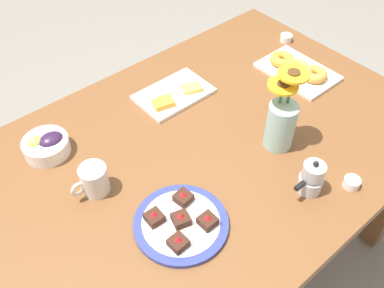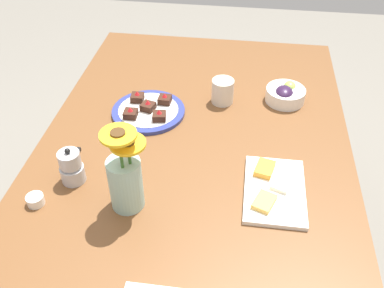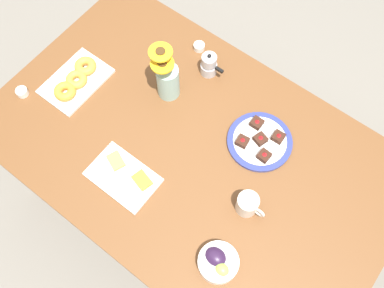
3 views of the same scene
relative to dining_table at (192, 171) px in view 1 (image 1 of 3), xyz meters
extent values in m
plane|color=slate|center=(0.00, 0.00, -0.65)|extent=(6.00, 6.00, 0.00)
cube|color=brown|center=(0.00, 0.00, 0.07)|extent=(1.60, 1.00, 0.04)
cube|color=brown|center=(-0.72, -0.42, -0.30)|extent=(0.07, 0.07, 0.70)
cylinder|color=beige|center=(0.30, -0.07, 0.13)|extent=(0.08, 0.08, 0.09)
cylinder|color=brown|center=(0.30, -0.07, 0.17)|extent=(0.07, 0.07, 0.00)
torus|color=beige|center=(0.35, -0.07, 0.13)|extent=(0.05, 0.01, 0.05)
cylinder|color=white|center=(0.34, -0.29, 0.11)|extent=(0.14, 0.14, 0.05)
ellipsoid|color=#2D1938|center=(0.32, -0.29, 0.13)|extent=(0.08, 0.06, 0.04)
ellipsoid|color=#9EC14C|center=(0.36, -0.31, 0.13)|extent=(0.05, 0.04, 0.04)
cube|color=white|center=(-0.13, -0.25, 0.09)|extent=(0.26, 0.17, 0.01)
cube|color=#EFB74C|center=(-0.19, -0.22, 0.11)|extent=(0.08, 0.07, 0.01)
cube|color=white|center=(-0.11, -0.27, 0.11)|extent=(0.08, 0.07, 0.01)
cube|color=orange|center=(-0.06, -0.22, 0.11)|extent=(0.08, 0.07, 0.02)
cube|color=white|center=(-0.57, -0.05, 0.09)|extent=(0.19, 0.28, 0.01)
torus|color=orange|center=(-0.56, -0.12, 0.12)|extent=(0.09, 0.09, 0.04)
torus|color=gold|center=(-0.56, -0.05, 0.12)|extent=(0.12, 0.12, 0.03)
torus|color=gold|center=(-0.57, 0.02, 0.12)|extent=(0.10, 0.10, 0.04)
cylinder|color=white|center=(-0.26, 0.40, 0.10)|extent=(0.05, 0.05, 0.03)
cylinder|color=#C68923|center=(-0.26, 0.40, 0.11)|extent=(0.04, 0.04, 0.01)
cylinder|color=white|center=(-0.71, -0.23, 0.10)|extent=(0.05, 0.05, 0.03)
cylinder|color=maroon|center=(-0.71, -0.23, 0.11)|extent=(0.04, 0.04, 0.01)
cylinder|color=navy|center=(0.19, 0.18, 0.09)|extent=(0.26, 0.26, 0.01)
cylinder|color=white|center=(0.19, 0.18, 0.09)|extent=(0.21, 0.21, 0.01)
cube|color=#381E14|center=(0.14, 0.23, 0.11)|extent=(0.04, 0.04, 0.02)
cone|color=red|center=(0.14, 0.23, 0.13)|extent=(0.02, 0.02, 0.01)
cube|color=#381E14|center=(0.24, 0.23, 0.11)|extent=(0.05, 0.05, 0.02)
cone|color=red|center=(0.24, 0.23, 0.13)|extent=(0.02, 0.02, 0.01)
cube|color=#381E14|center=(0.14, 0.13, 0.11)|extent=(0.05, 0.05, 0.02)
cone|color=red|center=(0.14, 0.13, 0.13)|extent=(0.02, 0.02, 0.01)
cube|color=#381E14|center=(0.24, 0.13, 0.11)|extent=(0.05, 0.05, 0.02)
cone|color=red|center=(0.24, 0.13, 0.13)|extent=(0.02, 0.02, 0.01)
cube|color=#381E14|center=(0.19, 0.18, 0.11)|extent=(0.05, 0.05, 0.02)
cone|color=red|center=(0.19, 0.18, 0.13)|extent=(0.02, 0.02, 0.01)
cylinder|color=#99C1B7|center=(-0.23, 0.15, 0.16)|extent=(0.09, 0.09, 0.16)
cylinder|color=#3D702D|center=(-0.25, 0.14, 0.29)|extent=(0.01, 0.01, 0.10)
cylinder|color=yellow|center=(-0.25, 0.14, 0.35)|extent=(0.09, 0.09, 0.01)
cylinder|color=#472D14|center=(-0.25, 0.14, 0.35)|extent=(0.04, 0.04, 0.01)
cylinder|color=#3D702D|center=(-0.23, 0.13, 0.27)|extent=(0.01, 0.01, 0.06)
cylinder|color=yellow|center=(-0.23, 0.13, 0.31)|extent=(0.09, 0.09, 0.01)
cylinder|color=#472D14|center=(-0.23, 0.13, 0.31)|extent=(0.04, 0.04, 0.01)
cylinder|color=#B7B7BC|center=(-0.16, 0.33, 0.11)|extent=(0.07, 0.07, 0.05)
cylinder|color=#B7B7BC|center=(-0.16, 0.33, 0.14)|extent=(0.05, 0.05, 0.01)
cylinder|color=#B7B7BC|center=(-0.16, 0.33, 0.17)|extent=(0.06, 0.06, 0.04)
sphere|color=black|center=(-0.16, 0.33, 0.20)|extent=(0.02, 0.02, 0.02)
cube|color=black|center=(-0.11, 0.33, 0.15)|extent=(0.04, 0.01, 0.01)
camera|label=1|loc=(0.59, 0.69, 1.06)|focal=40.00mm
camera|label=2|loc=(-1.00, -0.14, 0.97)|focal=40.00mm
camera|label=3|loc=(0.41, -0.54, 1.60)|focal=40.00mm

